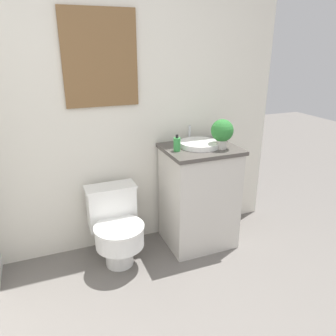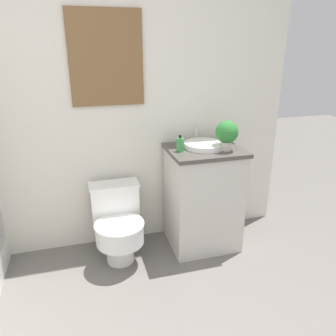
{
  "view_description": "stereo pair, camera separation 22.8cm",
  "coord_description": "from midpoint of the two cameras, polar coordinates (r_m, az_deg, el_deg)",
  "views": [
    {
      "loc": [
        -0.18,
        -0.51,
        1.59
      ],
      "look_at": [
        0.62,
        1.47,
        0.79
      ],
      "focal_mm": 35.0,
      "sensor_mm": 36.0,
      "label": 1
    },
    {
      "loc": [
        0.04,
        -0.59,
        1.59
      ],
      "look_at": [
        0.62,
        1.47,
        0.79
      ],
      "focal_mm": 35.0,
      "sensor_mm": 36.0,
      "label": 2
    }
  ],
  "objects": [
    {
      "name": "sink",
      "position": [
        2.57,
        2.95,
        4.16
      ],
      "size": [
        0.32,
        0.35,
        0.13
      ],
      "color": "white",
      "rests_on": "vanity"
    },
    {
      "name": "potted_plant",
      "position": [
        2.51,
        6.85,
        6.26
      ],
      "size": [
        0.17,
        0.17,
        0.23
      ],
      "color": "beige",
      "rests_on": "vanity"
    },
    {
      "name": "wall_back",
      "position": [
        2.52,
        -20.45,
        11.62
      ],
      "size": [
        3.53,
        0.07,
        2.5
      ],
      "color": "silver",
      "rests_on": "ground_plane"
    },
    {
      "name": "toilet",
      "position": [
        2.58,
        -11.6,
        -9.85
      ],
      "size": [
        0.39,
        0.5,
        0.58
      ],
      "color": "white",
      "rests_on": "ground_plane"
    },
    {
      "name": "vanity",
      "position": [
        2.71,
        2.98,
        -4.97
      ],
      "size": [
        0.57,
        0.48,
        0.85
      ],
      "color": "beige",
      "rests_on": "ground_plane"
    },
    {
      "name": "soap_bottle",
      "position": [
        2.45,
        -1.1,
        4.14
      ],
      "size": [
        0.05,
        0.05,
        0.13
      ],
      "color": "green",
      "rests_on": "vanity"
    }
  ]
}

